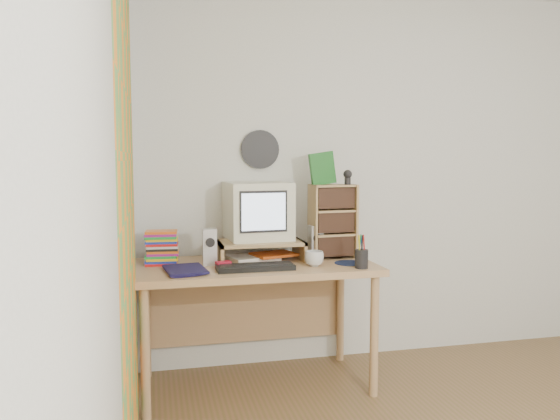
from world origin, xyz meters
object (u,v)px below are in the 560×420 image
keyboard (255,267)px  cd_rack (333,221)px  dvd_stack (162,243)px  diary (166,269)px  mug (314,259)px  desk (253,284)px  crt_monitor (259,211)px

keyboard → cd_rack: 0.64m
keyboard → dvd_stack: 0.59m
dvd_stack → diary: dvd_stack is taller
keyboard → mug: (0.35, 0.03, 0.03)m
keyboard → cd_rack: bearing=25.4°
cd_rack → mug: (-0.19, -0.23, -0.19)m
diary → dvd_stack: bearing=85.8°
dvd_stack → mug: (0.86, -0.25, -0.08)m
dvd_stack → cd_rack: (1.05, -0.02, 0.10)m
keyboard → desk: bearing=82.3°
desk → keyboard: size_ratio=3.23×
crt_monitor → keyboard: bearing=-109.5°
desk → crt_monitor: 0.44m
crt_monitor → dvd_stack: size_ratio=1.45×
cd_rack → diary: 1.08m
desk → mug: 0.42m
crt_monitor → keyboard: size_ratio=0.86×
desk → cd_rack: 0.63m
crt_monitor → desk: bearing=-126.5°
mug → diary: size_ratio=0.43×
crt_monitor → diary: (-0.58, -0.31, -0.27)m
desk → dvd_stack: size_ratio=5.45×
crt_monitor → dvd_stack: (-0.59, -0.04, -0.17)m
dvd_stack → mug: dvd_stack is taller
cd_rack → mug: size_ratio=4.15×
cd_rack → mug: cd_rack is taller
mug → crt_monitor: bearing=132.0°
desk → diary: size_ratio=5.45×
crt_monitor → keyboard: (-0.09, -0.33, -0.28)m
mug → dvd_stack: bearing=163.6°
keyboard → dvd_stack: (-0.50, 0.28, 0.11)m
desk → cd_rack: cd_rack is taller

